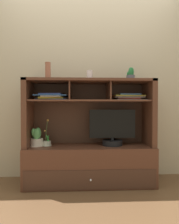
% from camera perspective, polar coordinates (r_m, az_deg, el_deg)
% --- Properties ---
extents(floor_plane, '(6.00, 6.00, 0.02)m').
position_cam_1_polar(floor_plane, '(2.65, -0.00, -19.34)').
color(floor_plane, brown).
rests_on(floor_plane, ground).
extents(back_wall, '(6.00, 0.02, 2.80)m').
position_cam_1_polar(back_wall, '(2.80, -0.29, 11.11)').
color(back_wall, '#BCAC90').
rests_on(back_wall, ground).
extents(media_console, '(1.53, 0.52, 1.25)m').
position_cam_1_polar(media_console, '(2.55, -0.01, -10.99)').
color(media_console, '#532D1F').
rests_on(media_console, ground).
extents(tv_monitor, '(0.56, 0.25, 0.44)m').
position_cam_1_polar(tv_monitor, '(2.53, 6.37, -5.24)').
color(tv_monitor, black).
rests_on(tv_monitor, media_console).
extents(potted_orchid, '(0.12, 0.12, 0.32)m').
position_cam_1_polar(potted_orchid, '(2.56, -11.91, -8.35)').
color(potted_orchid, beige).
rests_on(potted_orchid, media_console).
extents(potted_fern, '(0.17, 0.17, 0.22)m').
position_cam_1_polar(potted_fern, '(2.56, -14.52, -7.17)').
color(potted_fern, beige).
rests_on(potted_fern, media_console).
extents(magazine_stack_left, '(0.40, 0.31, 0.08)m').
position_cam_1_polar(magazine_stack_left, '(2.60, 10.78, 4.08)').
color(magazine_stack_left, slate).
rests_on(magazine_stack_left, media_console).
extents(magazine_stack_centre, '(0.40, 0.28, 0.08)m').
position_cam_1_polar(magazine_stack_centre, '(2.48, -10.59, 4.20)').
color(magazine_stack_centre, navy).
rests_on(magazine_stack_centre, media_console).
extents(potted_succulent, '(0.12, 0.12, 0.15)m').
position_cam_1_polar(potted_succulent, '(2.56, 11.38, 10.01)').
color(potted_succulent, '#4D4E5A').
rests_on(potted_succulent, media_console).
extents(ceramic_vase, '(0.07, 0.07, 0.11)m').
position_cam_1_polar(ceramic_vase, '(2.49, 0.02, 10.26)').
color(ceramic_vase, silver).
rests_on(ceramic_vase, media_console).
extents(accent_vase, '(0.07, 0.07, 0.21)m').
position_cam_1_polar(accent_vase, '(2.53, -11.52, 11.16)').
color(accent_vase, '#925540').
rests_on(accent_vase, media_console).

